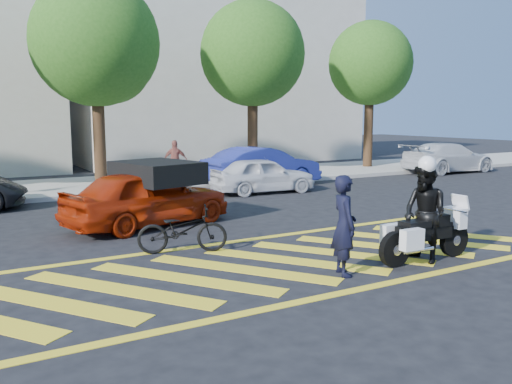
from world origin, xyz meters
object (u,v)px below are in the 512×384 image
bicycle (182,230)px  police_motorcycle (425,234)px  officer_bike (344,225)px  parked_mid_right (263,175)px  officer_moto (425,213)px  parked_right (262,167)px  parked_far_right (448,158)px  red_convertible (148,197)px

bicycle → police_motorcycle: (3.63, -2.86, 0.06)m
officer_bike → parked_mid_right: 9.71m
police_motorcycle → officer_moto: size_ratio=1.19×
officer_bike → parked_right: bearing=-5.5°
officer_moto → officer_bike: bearing=-92.2°
bicycle → parked_mid_right: parked_mid_right is taller
parked_far_right → bicycle: bearing=115.8°
parked_right → police_motorcycle: bearing=161.9°
police_motorcycle → red_convertible: 6.59m
red_convertible → parked_right: (6.09, 4.79, 0.04)m
parked_mid_right → parked_right: size_ratio=0.80×
officer_moto → red_convertible: (-3.35, 5.66, -0.20)m
officer_bike → red_convertible: officer_bike is taller
police_motorcycle → bicycle: bearing=143.0°
bicycle → officer_bike: bearing=-126.3°
bicycle → parked_right: (6.36, 7.60, 0.28)m
officer_bike → parked_right: size_ratio=0.38×
bicycle → red_convertible: 2.83m
parked_right → officer_moto: bearing=161.8°
officer_bike → parked_mid_right: (3.76, 8.95, -0.24)m
officer_bike → officer_moto: size_ratio=0.94×
police_motorcycle → parked_mid_right: parked_mid_right is taller
officer_moto → parked_far_right: (12.74, 10.31, -0.22)m
officer_moto → parked_far_right: size_ratio=0.38×
parked_mid_right → parked_right: bearing=-24.8°
bicycle → police_motorcycle: bearing=-107.7°
bicycle → red_convertible: red_convertible is taller
police_motorcycle → parked_right: (2.73, 10.45, 0.23)m
red_convertible → parked_mid_right: 6.29m
officer_bike → parked_right: (4.56, 10.35, -0.11)m
officer_bike → bicycle: size_ratio=0.98×
bicycle → police_motorcycle: police_motorcycle is taller
officer_bike → bicycle: bearing=51.5°
officer_bike → red_convertible: bearing=33.7°
police_motorcycle → parked_right: parked_right is taller
red_convertible → parked_far_right: bearing=-88.6°
parked_right → parked_far_right: size_ratio=0.95×
red_convertible → parked_right: parked_right is taller
officer_moto → parked_mid_right: 9.26m
parked_mid_right → parked_far_right: parked_far_right is taller
police_motorcycle → parked_mid_right: 9.26m
police_motorcycle → parked_right: bearing=76.5°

